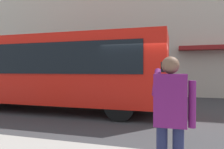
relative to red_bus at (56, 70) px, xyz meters
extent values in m
plane|color=#38383A|center=(-3.69, 0.24, -1.68)|extent=(60.00, 60.00, 0.00)
cube|color=beige|center=(-3.69, -6.56, 4.32)|extent=(28.00, 0.80, 12.00)
cube|color=maroon|center=(-7.19, -5.96, 1.32)|extent=(4.40, 1.10, 0.24)
cube|color=red|center=(-0.02, -0.01, 0.02)|extent=(9.00, 2.50, 2.60)
cube|color=black|center=(-0.02, 1.25, 0.42)|extent=(7.60, 0.06, 1.10)
cylinder|color=black|center=(2.98, -1.11, -1.18)|extent=(1.00, 0.28, 1.00)
cylinder|color=black|center=(-3.02, -1.11, -1.18)|extent=(1.00, 0.28, 1.00)
cylinder|color=black|center=(-3.02, 1.09, -1.18)|extent=(1.00, 0.28, 1.00)
cube|color=#6B1960|center=(-4.69, 5.05, -0.38)|extent=(0.40, 0.24, 0.66)
sphere|color=brown|center=(-4.69, 5.05, 0.06)|extent=(0.22, 0.22, 0.22)
cylinder|color=#6B1960|center=(-4.95, 5.05, -0.42)|extent=(0.09, 0.09, 0.58)
cylinder|color=#6B1960|center=(-4.51, 4.89, -0.16)|extent=(0.09, 0.48, 0.37)
cube|color=black|center=(-4.59, 4.75, 0.04)|extent=(0.07, 0.01, 0.14)
camera|label=1|loc=(-4.74, 7.82, -0.01)|focal=34.14mm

